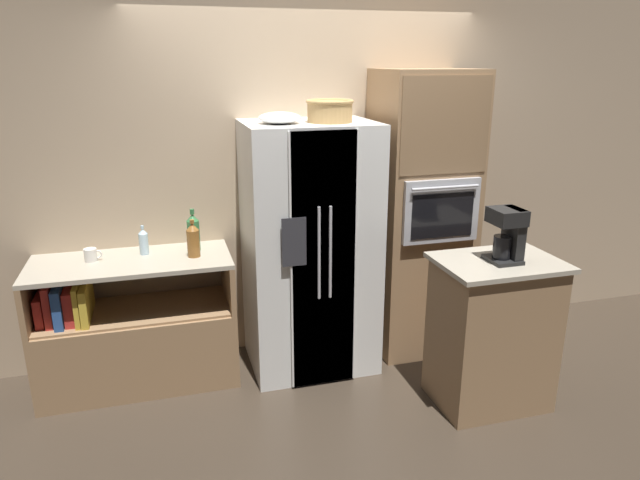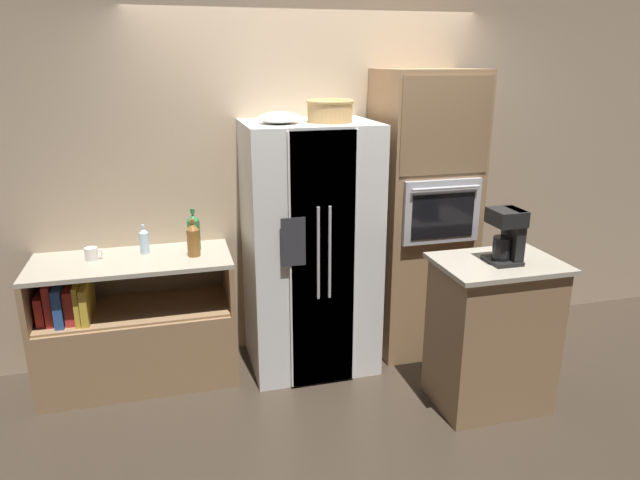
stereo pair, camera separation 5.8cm
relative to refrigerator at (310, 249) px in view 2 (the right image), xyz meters
name	(u,v)px [view 2 (the right image)]	position (x,y,z in m)	size (l,w,h in m)	color
ground_plane	(324,361)	(0.10, -0.04, -0.89)	(20.00, 20.00, 0.00)	#382D23
wall_back	(310,167)	(0.10, 0.39, 0.51)	(12.00, 0.06, 2.80)	tan
counter_left	(136,336)	(-1.24, 0.06, -0.55)	(1.30, 0.58, 0.90)	#93704C
refrigerator	(310,249)	(0.00, 0.00, 0.00)	(0.88, 0.73, 1.77)	silver
wall_oven	(422,215)	(0.88, 0.05, 0.17)	(0.69, 0.66, 2.11)	#93704C
island_counter	(492,333)	(0.99, -0.82, -0.39)	(0.76, 0.55, 0.99)	#93704C
wicker_basket	(330,110)	(0.12, -0.06, 0.96)	(0.31, 0.31, 0.14)	tan
fruit_bowl	(280,118)	(-0.21, -0.05, 0.92)	(0.28, 0.28, 0.07)	white
bottle_tall	(193,239)	(-0.80, 0.02, 0.13)	(0.08, 0.08, 0.26)	brown
bottle_short	(144,241)	(-1.12, 0.17, 0.10)	(0.06, 0.06, 0.20)	silver
bottle_wide	(194,232)	(-0.79, 0.15, 0.14)	(0.09, 0.09, 0.30)	#33723F
mug	(92,254)	(-1.46, 0.11, 0.06)	(0.11, 0.08, 0.09)	silver
coffee_maker	(508,234)	(1.01, -0.85, 0.28)	(0.18, 0.20, 0.33)	black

